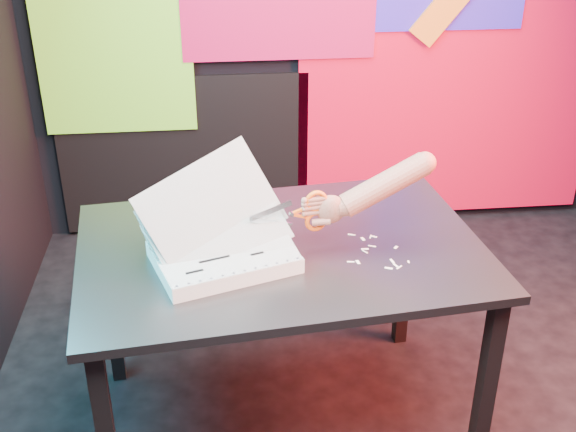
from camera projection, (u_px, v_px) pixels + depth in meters
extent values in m
cube|color=black|center=(380.00, 403.00, 2.77)|extent=(3.00, 3.00, 0.01)
cube|color=red|center=(452.00, 73.00, 3.73)|extent=(1.60, 0.02, 1.60)
cube|color=#79E72C|center=(112.00, 33.00, 3.45)|extent=(0.75, 0.02, 1.00)
cube|color=black|center=(185.00, 155.00, 3.79)|extent=(1.30, 0.02, 0.85)
cube|color=black|center=(110.00, 302.00, 2.74)|extent=(0.06, 0.06, 0.72)
cube|color=black|center=(486.00, 389.00, 2.31)|extent=(0.06, 0.06, 0.72)
cube|color=black|center=(405.00, 268.00, 2.96)|extent=(0.06, 0.06, 0.72)
cube|color=#2E2E2E|center=(281.00, 250.00, 2.35)|extent=(1.39, 1.00, 0.03)
cube|color=white|center=(224.00, 257.00, 2.24)|extent=(0.49, 0.42, 0.05)
cube|color=white|center=(223.00, 250.00, 2.23)|extent=(0.49, 0.42, 0.00)
cube|color=white|center=(223.00, 249.00, 2.22)|extent=(0.48, 0.40, 0.13)
cube|color=white|center=(220.00, 240.00, 2.23)|extent=(0.49, 0.38, 0.22)
cube|color=white|center=(215.00, 224.00, 2.22)|extent=(0.49, 0.33, 0.31)
cube|color=white|center=(211.00, 209.00, 2.21)|extent=(0.48, 0.28, 0.36)
cylinder|color=#25252C|center=(177.00, 286.00, 2.04)|extent=(0.01, 0.01, 0.00)
cylinder|color=#25252C|center=(189.00, 283.00, 2.06)|extent=(0.01, 0.01, 0.00)
cylinder|color=#25252C|center=(200.00, 281.00, 2.07)|extent=(0.01, 0.01, 0.00)
cylinder|color=#25252C|center=(211.00, 278.00, 2.08)|extent=(0.01, 0.01, 0.00)
cylinder|color=#25252C|center=(223.00, 276.00, 2.09)|extent=(0.01, 0.01, 0.00)
cylinder|color=#25252C|center=(234.00, 273.00, 2.11)|extent=(0.01, 0.01, 0.00)
cylinder|color=#25252C|center=(245.00, 270.00, 2.12)|extent=(0.01, 0.01, 0.00)
cylinder|color=#25252C|center=(256.00, 268.00, 2.13)|extent=(0.01, 0.01, 0.00)
cylinder|color=#25252C|center=(266.00, 265.00, 2.14)|extent=(0.01, 0.01, 0.00)
cylinder|color=#25252C|center=(277.00, 263.00, 2.16)|extent=(0.01, 0.01, 0.00)
cylinder|color=#25252C|center=(287.00, 261.00, 2.17)|extent=(0.01, 0.01, 0.00)
cylinder|color=#25252C|center=(298.00, 258.00, 2.18)|extent=(0.01, 0.01, 0.00)
cylinder|color=#25252C|center=(152.00, 241.00, 2.27)|extent=(0.01, 0.01, 0.00)
cylinder|color=#25252C|center=(162.00, 239.00, 2.28)|extent=(0.01, 0.01, 0.00)
cylinder|color=#25252C|center=(173.00, 237.00, 2.30)|extent=(0.01, 0.01, 0.00)
cylinder|color=#25252C|center=(183.00, 235.00, 2.31)|extent=(0.01, 0.01, 0.00)
cylinder|color=#25252C|center=(194.00, 233.00, 2.32)|extent=(0.01, 0.01, 0.00)
cylinder|color=#25252C|center=(204.00, 231.00, 2.33)|extent=(0.01, 0.01, 0.00)
cylinder|color=#25252C|center=(214.00, 229.00, 2.35)|extent=(0.01, 0.01, 0.00)
cylinder|color=#25252C|center=(224.00, 227.00, 2.36)|extent=(0.01, 0.01, 0.00)
cylinder|color=#25252C|center=(234.00, 225.00, 2.37)|extent=(0.01, 0.01, 0.00)
cylinder|color=#25252C|center=(243.00, 223.00, 2.38)|extent=(0.01, 0.01, 0.00)
cylinder|color=#25252C|center=(253.00, 221.00, 2.39)|extent=(0.01, 0.01, 0.00)
cylinder|color=#25252C|center=(263.00, 219.00, 2.41)|extent=(0.01, 0.01, 0.00)
cube|color=black|center=(188.00, 248.00, 2.23)|extent=(0.08, 0.03, 0.00)
cube|color=black|center=(226.00, 243.00, 2.26)|extent=(0.06, 0.03, 0.00)
cube|color=black|center=(214.00, 259.00, 2.17)|extent=(0.10, 0.04, 0.00)
cube|color=black|center=(257.00, 253.00, 2.20)|extent=(0.04, 0.02, 0.00)
cube|color=black|center=(195.00, 272.00, 2.11)|extent=(0.06, 0.03, 0.00)
cube|color=silver|center=(271.00, 211.00, 2.24)|extent=(0.14, 0.03, 0.06)
cube|color=silver|center=(271.00, 222.00, 2.26)|extent=(0.14, 0.03, 0.06)
cylinder|color=silver|center=(291.00, 214.00, 2.26)|extent=(0.02, 0.01, 0.01)
cube|color=#FF5C13|center=(299.00, 216.00, 2.27)|extent=(0.05, 0.02, 0.02)
cube|color=#FF5C13|center=(299.00, 211.00, 2.26)|extent=(0.05, 0.02, 0.02)
torus|color=#FF5C13|center=(316.00, 201.00, 2.26)|extent=(0.08, 0.03, 0.07)
torus|color=#FF5C13|center=(316.00, 221.00, 2.30)|extent=(0.08, 0.03, 0.07)
ellipsoid|color=#AE715B|center=(331.00, 209.00, 2.29)|extent=(0.09, 0.06, 0.10)
cylinder|color=#AE715B|center=(316.00, 212.00, 2.28)|extent=(0.07, 0.03, 0.02)
cylinder|color=#AE715B|center=(316.00, 207.00, 2.27)|extent=(0.07, 0.03, 0.02)
cylinder|color=#AE715B|center=(316.00, 203.00, 2.27)|extent=(0.06, 0.03, 0.02)
cylinder|color=#AE715B|center=(316.00, 199.00, 2.26)|extent=(0.06, 0.03, 0.02)
cylinder|color=#AE715B|center=(321.00, 222.00, 2.29)|extent=(0.06, 0.03, 0.03)
cylinder|color=#AE715B|center=(345.00, 206.00, 2.30)|extent=(0.06, 0.07, 0.07)
cylinder|color=#AE715B|center=(385.00, 185.00, 2.30)|extent=(0.31, 0.12, 0.19)
sphere|color=#AE715B|center=(425.00, 163.00, 2.30)|extent=(0.07, 0.07, 0.07)
cube|color=#EDE8CE|center=(351.00, 262.00, 2.26)|extent=(0.02, 0.01, 0.00)
cube|color=#EDE8CE|center=(396.00, 265.00, 2.24)|extent=(0.01, 0.02, 0.00)
cube|color=#EDE8CE|center=(392.00, 261.00, 2.26)|extent=(0.01, 0.03, 0.00)
cube|color=#EDE8CE|center=(363.00, 239.00, 2.39)|extent=(0.01, 0.02, 0.00)
cube|color=#EDE8CE|center=(372.00, 246.00, 2.34)|extent=(0.03, 0.02, 0.00)
cube|color=#EDE8CE|center=(396.00, 247.00, 2.34)|extent=(0.02, 0.02, 0.00)
cube|color=#EDE8CE|center=(389.00, 268.00, 2.22)|extent=(0.03, 0.02, 0.00)
cube|color=#EDE8CE|center=(371.00, 237.00, 2.40)|extent=(0.01, 0.02, 0.00)
cube|color=#EDE8CE|center=(352.00, 235.00, 2.41)|extent=(0.03, 0.02, 0.00)
cube|color=#EDE8CE|center=(365.00, 252.00, 2.31)|extent=(0.02, 0.02, 0.00)
cube|color=#EDE8CE|center=(399.00, 267.00, 2.23)|extent=(0.02, 0.02, 0.00)
cube|color=#EDE8CE|center=(409.00, 262.00, 2.26)|extent=(0.01, 0.01, 0.00)
cube|color=#EDE8CE|center=(358.00, 262.00, 2.26)|extent=(0.01, 0.02, 0.00)
cube|color=#EDE8CE|center=(374.00, 237.00, 2.40)|extent=(0.02, 0.02, 0.00)
cube|color=#EDE8CE|center=(365.00, 249.00, 2.33)|extent=(0.02, 0.01, 0.00)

